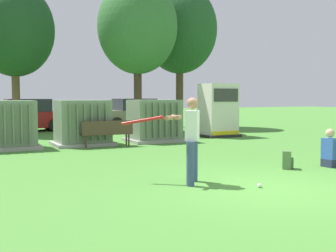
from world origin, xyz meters
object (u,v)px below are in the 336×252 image
transformer_mid_west (83,123)px  park_bench (107,132)px  transformer_mid_east (154,121)px  generator_enclosure (218,110)px  batter (189,136)px  seated_spectator (332,152)px  sports_ball (260,185)px  transformer_west (7,125)px  parked_car_left_of_center (133,114)px  backpack (287,160)px  parked_car_leftmost (26,116)px

transformer_mid_west → park_bench: bearing=-55.9°
transformer_mid_west → transformer_mid_east: 2.84m
generator_enclosure → batter: size_ratio=1.32×
seated_spectator → sports_ball: bearing=-159.4°
transformer_west → transformer_mid_west: same height
sports_ball → parked_car_left_of_center: 16.42m
backpack → parked_car_left_of_center: 14.62m
seated_spectator → parked_car_left_of_center: parked_car_left_of_center is taller
transformer_mid_west → transformer_mid_east: same height
seated_spectator → backpack: 1.26m
generator_enclosure → seated_spectator: size_ratio=2.39×
transformer_mid_west → parked_car_left_of_center: (4.84, 7.30, -0.04)m
transformer_mid_east → sports_ball: size_ratio=23.33×
parked_car_leftmost → backpack: bearing=-74.5°
transformer_west → parked_car_leftmost: (1.67, 7.34, -0.04)m
sports_ball → backpack: bearing=36.4°
park_bench → batter: size_ratio=1.04×
transformer_mid_east → seated_spectator: transformer_mid_east is taller
seated_spectator → parked_car_left_of_center: size_ratio=0.22×
sports_ball → parked_car_left_of_center: size_ratio=0.02×
transformer_mid_west → seated_spectator: transformer_mid_west is taller
batter → parked_car_left_of_center: batter is taller
batter → transformer_west: bearing=109.2°
generator_enclosure → transformer_mid_west: bearing=-174.0°
transformer_west → generator_enclosure: 8.81m
parked_car_leftmost → transformer_mid_east: bearing=-63.0°
park_bench → parked_car_leftmost: parked_car_leftmost is taller
generator_enclosure → parked_car_left_of_center: size_ratio=0.53×
parked_car_left_of_center → transformer_mid_west: bearing=-123.6°
seated_spectator → parked_car_left_of_center: 14.79m
transformer_mid_east → parked_car_left_of_center: same height
transformer_mid_east → sports_ball: (-1.71, -8.66, -0.74)m
backpack → parked_car_leftmost: size_ratio=0.10×
transformer_mid_east → backpack: 7.22m
backpack → batter: bearing=-170.5°
transformer_mid_east → park_bench: transformer_mid_east is taller
generator_enclosure → park_bench: 5.83m
backpack → transformer_mid_west: bearing=113.3°
seated_spectator → backpack: seated_spectator is taller
transformer_west → parked_car_leftmost: size_ratio=0.49×
transformer_mid_east → generator_enclosure: 3.45m
sports_ball → backpack: 2.48m
park_bench → transformer_mid_east: bearing=22.2°
sports_ball → generator_enclosure: bearing=61.4°
parked_car_left_of_center → backpack: bearing=-96.8°
park_bench → sports_ball: 7.79m
transformer_west → seated_spectator: size_ratio=2.18×
park_bench → parked_car_leftmost: (-1.53, 8.26, 0.22)m
transformer_mid_west → parked_car_leftmost: size_ratio=0.49×
transformer_mid_west → sports_ball: 8.78m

